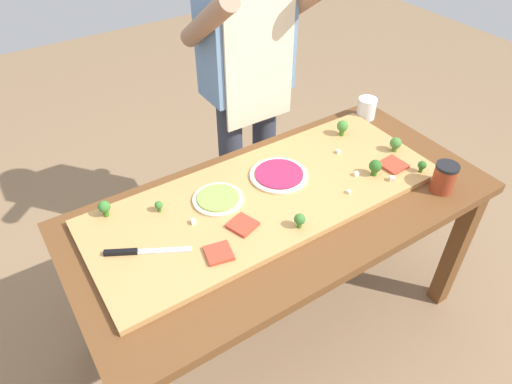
{
  "coord_description": "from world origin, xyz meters",
  "views": [
    {
      "loc": [
        -0.8,
        -1.04,
        1.92
      ],
      "look_at": [
        -0.1,
        0.04,
        0.83
      ],
      "focal_mm": 32.42,
      "sensor_mm": 36.0,
      "label": 1
    }
  ],
  "objects_px": {
    "pizza_whole_pesto_green": "(218,199)",
    "broccoli_floret_back_mid": "(422,166)",
    "broccoli_floret_back_right": "(104,207)",
    "cook_center": "(248,71)",
    "cheese_crumble_c": "(339,152)",
    "cheese_crumble_e": "(194,222)",
    "pizza_slice_near_right": "(219,253)",
    "cheese_crumble_a": "(356,174)",
    "prep_table": "(282,222)",
    "cheese_crumble_d": "(392,179)",
    "pizza_slice_far_right": "(393,165)",
    "broccoli_floret_front_left": "(375,167)",
    "sauce_jar": "(444,178)",
    "cheese_crumble_b": "(349,192)",
    "chefs_knife": "(135,252)",
    "pizza_whole_beet_magenta": "(279,175)",
    "broccoli_floret_front_right": "(300,220)",
    "flour_cup": "(366,109)",
    "broccoli_floret_back_left": "(343,127)",
    "broccoli_floret_front_mid": "(396,144)",
    "broccoli_floret_center_left": "(159,206)",
    "pizza_slice_near_left": "(243,225)"
  },
  "relations": [
    {
      "from": "pizza_whole_pesto_green",
      "to": "broccoli_floret_back_mid",
      "type": "relative_size",
      "value": 3.77
    },
    {
      "from": "broccoli_floret_back_right",
      "to": "cook_center",
      "type": "bearing_deg",
      "value": 21.46
    },
    {
      "from": "cheese_crumble_c",
      "to": "cheese_crumble_e",
      "type": "xyz_separation_m",
      "value": [
        -0.71,
        -0.05,
        0.0
      ]
    },
    {
      "from": "pizza_slice_near_right",
      "to": "cheese_crumble_a",
      "type": "xyz_separation_m",
      "value": [
        0.67,
        0.07,
        0.0
      ]
    },
    {
      "from": "prep_table",
      "to": "cheese_crumble_d",
      "type": "height_order",
      "value": "cheese_crumble_d"
    },
    {
      "from": "pizza_slice_far_right",
      "to": "broccoli_floret_front_left",
      "type": "xyz_separation_m",
      "value": [
        -0.11,
        0.0,
        0.04
      ]
    },
    {
      "from": "pizza_slice_near_right",
      "to": "sauce_jar",
      "type": "distance_m",
      "value": 0.92
    },
    {
      "from": "cheese_crumble_b",
      "to": "pizza_slice_near_right",
      "type": "bearing_deg",
      "value": -179.87
    },
    {
      "from": "pizza_slice_far_right",
      "to": "cook_center",
      "type": "height_order",
      "value": "cook_center"
    },
    {
      "from": "chefs_knife",
      "to": "pizza_whole_beet_magenta",
      "type": "distance_m",
      "value": 0.64
    },
    {
      "from": "pizza_slice_near_right",
      "to": "broccoli_floret_front_left",
      "type": "distance_m",
      "value": 0.73
    },
    {
      "from": "broccoli_floret_front_right",
      "to": "flour_cup",
      "type": "distance_m",
      "value": 0.87
    },
    {
      "from": "chefs_knife",
      "to": "pizza_slice_near_right",
      "type": "bearing_deg",
      "value": -34.18
    },
    {
      "from": "cheese_crumble_b",
      "to": "flour_cup",
      "type": "relative_size",
      "value": 0.14
    },
    {
      "from": "pizza_whole_pesto_green",
      "to": "prep_table",
      "type": "bearing_deg",
      "value": -30.48
    },
    {
      "from": "pizza_slice_far_right",
      "to": "broccoli_floret_back_mid",
      "type": "bearing_deg",
      "value": -53.24
    },
    {
      "from": "sauce_jar",
      "to": "broccoli_floret_back_mid",
      "type": "bearing_deg",
      "value": 93.02
    },
    {
      "from": "broccoli_floret_back_left",
      "to": "pizza_whole_pesto_green",
      "type": "bearing_deg",
      "value": -172.8
    },
    {
      "from": "pizza_whole_beet_magenta",
      "to": "cheese_crumble_e",
      "type": "xyz_separation_m",
      "value": [
        -0.41,
        -0.05,
        0.0
      ]
    },
    {
      "from": "pizza_whole_beet_magenta",
      "to": "broccoli_floret_front_right",
      "type": "distance_m",
      "value": 0.29
    },
    {
      "from": "pizza_whole_pesto_green",
      "to": "broccoli_floret_front_mid",
      "type": "relative_size",
      "value": 2.95
    },
    {
      "from": "broccoli_floret_back_right",
      "to": "sauce_jar",
      "type": "xyz_separation_m",
      "value": [
        1.16,
        -0.55,
        -0.0
      ]
    },
    {
      "from": "broccoli_floret_front_right",
      "to": "prep_table",
      "type": "bearing_deg",
      "value": 74.95
    },
    {
      "from": "pizza_slice_far_right",
      "to": "cheese_crumble_c",
      "type": "xyz_separation_m",
      "value": [
        -0.13,
        0.19,
        0.0
      ]
    },
    {
      "from": "cheese_crumble_b",
      "to": "flour_cup",
      "type": "xyz_separation_m",
      "value": [
        0.47,
        0.4,
        0.01
      ]
    },
    {
      "from": "broccoli_floret_center_left",
      "to": "broccoli_floret_front_right",
      "type": "bearing_deg",
      "value": -42.31
    },
    {
      "from": "sauce_jar",
      "to": "pizza_whole_beet_magenta",
      "type": "bearing_deg",
      "value": 142.02
    },
    {
      "from": "broccoli_floret_front_left",
      "to": "broccoli_floret_back_left",
      "type": "bearing_deg",
      "value": 73.93
    },
    {
      "from": "cheese_crumble_a",
      "to": "broccoli_floret_front_left",
      "type": "bearing_deg",
      "value": -29.18
    },
    {
      "from": "broccoli_floret_center_left",
      "to": "broccoli_floret_back_left",
      "type": "xyz_separation_m",
      "value": [
        0.89,
        0.02,
        0.02
      ]
    },
    {
      "from": "cheese_crumble_e",
      "to": "cook_center",
      "type": "height_order",
      "value": "cook_center"
    },
    {
      "from": "broccoli_floret_front_left",
      "to": "cheese_crumble_e",
      "type": "distance_m",
      "value": 0.75
    },
    {
      "from": "broccoli_floret_front_right",
      "to": "cheese_crumble_b",
      "type": "distance_m",
      "value": 0.28
    },
    {
      "from": "broccoli_floret_back_mid",
      "to": "cheese_crumble_c",
      "type": "height_order",
      "value": "broccoli_floret_back_mid"
    },
    {
      "from": "chefs_knife",
      "to": "pizza_whole_beet_magenta",
      "type": "bearing_deg",
      "value": 6.81
    },
    {
      "from": "broccoli_floret_front_left",
      "to": "chefs_knife",
      "type": "bearing_deg",
      "value": 172.68
    },
    {
      "from": "pizza_slice_near_left",
      "to": "broccoli_floret_front_right",
      "type": "height_order",
      "value": "broccoli_floret_front_right"
    },
    {
      "from": "cheese_crumble_b",
      "to": "cheese_crumble_e",
      "type": "xyz_separation_m",
      "value": [
        -0.57,
        0.18,
        0.0
      ]
    },
    {
      "from": "broccoli_floret_front_left",
      "to": "cheese_crumble_a",
      "type": "height_order",
      "value": "broccoli_floret_front_left"
    },
    {
      "from": "broccoli_floret_back_right",
      "to": "cheese_crumble_b",
      "type": "bearing_deg",
      "value": -25.16
    },
    {
      "from": "prep_table",
      "to": "broccoli_floret_back_right",
      "type": "distance_m",
      "value": 0.67
    },
    {
      "from": "pizza_slice_near_left",
      "to": "broccoli_floret_front_right",
      "type": "distance_m",
      "value": 0.2
    },
    {
      "from": "broccoli_floret_front_left",
      "to": "pizza_slice_near_right",
      "type": "bearing_deg",
      "value": -177.49
    },
    {
      "from": "broccoli_floret_front_right",
      "to": "flour_cup",
      "type": "height_order",
      "value": "flour_cup"
    },
    {
      "from": "broccoli_floret_front_left",
      "to": "sauce_jar",
      "type": "xyz_separation_m",
      "value": [
        0.18,
        -0.19,
        -0.01
      ]
    },
    {
      "from": "prep_table",
      "to": "sauce_jar",
      "type": "xyz_separation_m",
      "value": [
        0.57,
        -0.27,
        0.16
      ]
    },
    {
      "from": "broccoli_floret_center_left",
      "to": "cheese_crumble_a",
      "type": "relative_size",
      "value": 2.73
    },
    {
      "from": "broccoli_floret_center_left",
      "to": "cheese_crumble_a",
      "type": "distance_m",
      "value": 0.78
    },
    {
      "from": "pizza_slice_near_right",
      "to": "broccoli_floret_back_mid",
      "type": "xyz_separation_m",
      "value": [
        0.9,
        -0.06,
        0.03
      ]
    },
    {
      "from": "pizza_slice_near_right",
      "to": "broccoli_floret_back_right",
      "type": "relative_size",
      "value": 1.34
    }
  ]
}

